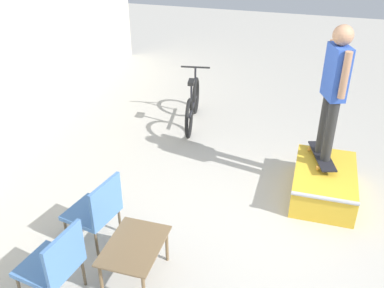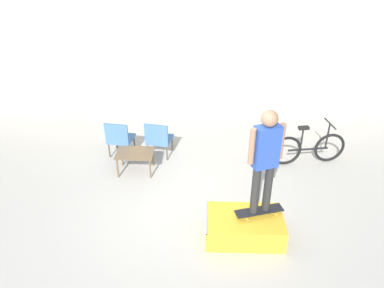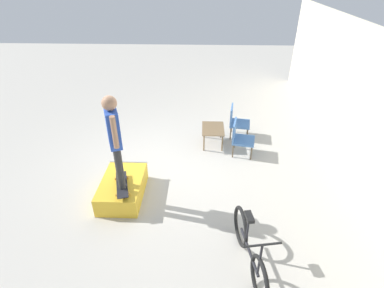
# 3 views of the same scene
# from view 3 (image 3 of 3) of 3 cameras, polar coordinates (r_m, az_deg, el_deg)

# --- Properties ---
(ground_plane) EXTENTS (24.00, 24.00, 0.00)m
(ground_plane) POSITION_cam_3_polar(r_m,az_deg,el_deg) (7.02, -5.88, -4.23)
(ground_plane) COLOR #B7B2A8
(house_wall_back) EXTENTS (12.00, 0.06, 3.00)m
(house_wall_back) POSITION_cam_3_polar(r_m,az_deg,el_deg) (7.11, 31.19, 5.50)
(house_wall_back) COLOR beige
(house_wall_back) RESTS_ON ground_plane
(skate_ramp_box) EXTENTS (1.29, 0.80, 0.41)m
(skate_ramp_box) POSITION_cam_3_polar(r_m,az_deg,el_deg) (6.22, -13.05, -8.13)
(skate_ramp_box) COLOR gold
(skate_ramp_box) RESTS_ON ground_plane
(skateboard_on_ramp) EXTENTS (0.82, 0.41, 0.07)m
(skateboard_on_ramp) POSITION_cam_3_polar(r_m,az_deg,el_deg) (5.86, -13.21, -7.51)
(skateboard_on_ramp) COLOR black
(skateboard_on_ramp) RESTS_ON skate_ramp_box
(person_skater) EXTENTS (0.54, 0.32, 1.78)m
(person_skater) POSITION_cam_3_polar(r_m,az_deg,el_deg) (5.27, -14.59, 1.56)
(person_skater) COLOR #2D2D2D
(person_skater) RESTS_ON skateboard_on_ramp
(coffee_table) EXTENTS (0.77, 0.56, 0.46)m
(coffee_table) POSITION_cam_3_polar(r_m,az_deg,el_deg) (7.65, 4.02, 2.61)
(coffee_table) COLOR brown
(coffee_table) RESTS_ON ground_plane
(patio_chair_left) EXTENTS (0.59, 0.59, 0.86)m
(patio_chair_left) POSITION_cam_3_polar(r_m,az_deg,el_deg) (8.07, 8.49, 4.45)
(patio_chair_left) COLOR brown
(patio_chair_left) RESTS_ON ground_plane
(patio_chair_right) EXTENTS (0.61, 0.61, 0.86)m
(patio_chair_right) POSITION_cam_3_polar(r_m,az_deg,el_deg) (7.31, 9.11, 1.37)
(patio_chair_right) COLOR brown
(patio_chair_right) RESTS_ON ground_plane
(bicycle) EXTENTS (1.65, 0.52, 0.95)m
(bicycle) POSITION_cam_3_polar(r_m,az_deg,el_deg) (4.85, 10.89, -19.17)
(bicycle) COLOR black
(bicycle) RESTS_ON ground_plane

